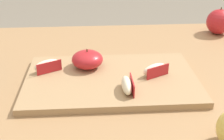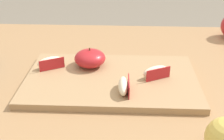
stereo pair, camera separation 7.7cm
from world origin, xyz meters
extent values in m
cube|color=#9E754C|center=(0.00, 0.00, 0.76)|extent=(1.22, 0.95, 0.03)
cube|color=#A37F56|center=(0.00, 0.02, 0.79)|extent=(0.45, 0.28, 0.02)
ellipsoid|color=#B21E23|center=(-0.06, 0.08, 0.82)|extent=(0.09, 0.09, 0.05)
cylinder|color=#4C3319|center=(-0.06, 0.08, 0.84)|extent=(0.00, 0.00, 0.01)
ellipsoid|color=beige|center=(-0.17, 0.06, 0.81)|extent=(0.08, 0.05, 0.03)
cube|color=#B21E23|center=(-0.16, 0.05, 0.81)|extent=(0.06, 0.03, 0.03)
ellipsoid|color=beige|center=(0.11, 0.02, 0.81)|extent=(0.08, 0.05, 0.03)
cube|color=#B21E23|center=(0.12, 0.01, 0.81)|extent=(0.06, 0.03, 0.03)
ellipsoid|color=beige|center=(0.03, -0.06, 0.81)|extent=(0.03, 0.07, 0.03)
cube|color=#B21E23|center=(0.04, -0.06, 0.81)|extent=(0.00, 0.07, 0.03)
camera|label=1|loc=(-0.04, -0.67, 1.17)|focal=47.97mm
camera|label=2|loc=(0.03, -0.67, 1.17)|focal=47.97mm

